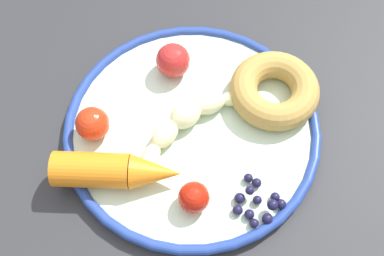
# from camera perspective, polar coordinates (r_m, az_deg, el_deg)

# --- Properties ---
(ground_plane) EXTENTS (6.00, 6.00, 0.00)m
(ground_plane) POSITION_cam_1_polar(r_m,az_deg,el_deg) (1.32, -0.49, -13.65)
(ground_plane) COLOR gray
(dining_table) EXTENTS (1.05, 0.99, 0.75)m
(dining_table) POSITION_cam_1_polar(r_m,az_deg,el_deg) (0.71, -0.89, 0.38)
(dining_table) COLOR #2B2C2E
(dining_table) RESTS_ON ground_plane
(plate) EXTENTS (0.30, 0.30, 0.02)m
(plate) POSITION_cam_1_polar(r_m,az_deg,el_deg) (0.60, 0.00, -0.13)
(plate) COLOR silver
(plate) RESTS_ON dining_table
(banana) EXTENTS (0.17, 0.07, 0.03)m
(banana) POSITION_cam_1_polar(r_m,az_deg,el_deg) (0.59, -0.37, 0.94)
(banana) COLOR beige
(banana) RESTS_ON plate
(carrot_orange) EXTENTS (0.11, 0.13, 0.04)m
(carrot_orange) POSITION_cam_1_polar(r_m,az_deg,el_deg) (0.55, -8.33, -4.85)
(carrot_orange) COLOR orange
(carrot_orange) RESTS_ON plate
(donut) EXTENTS (0.12, 0.12, 0.03)m
(donut) POSITION_cam_1_polar(r_m,az_deg,el_deg) (0.61, 9.22, 4.20)
(donut) COLOR #B38C43
(donut) RESTS_ON plate
(blueberry_pile) EXTENTS (0.05, 0.06, 0.02)m
(blueberry_pile) POSITION_cam_1_polar(r_m,az_deg,el_deg) (0.55, 7.35, -8.28)
(blueberry_pile) COLOR #191638
(blueberry_pile) RESTS_ON plate
(tomato_near) EXTENTS (0.04, 0.04, 0.04)m
(tomato_near) POSITION_cam_1_polar(r_m,az_deg,el_deg) (0.62, -2.15, 7.58)
(tomato_near) COLOR red
(tomato_near) RESTS_ON plate
(tomato_mid) EXTENTS (0.03, 0.03, 0.03)m
(tomato_mid) POSITION_cam_1_polar(r_m,az_deg,el_deg) (0.54, 0.21, -7.77)
(tomato_mid) COLOR red
(tomato_mid) RESTS_ON plate
(tomato_far) EXTENTS (0.04, 0.04, 0.04)m
(tomato_far) POSITION_cam_1_polar(r_m,az_deg,el_deg) (0.59, -11.11, 0.47)
(tomato_far) COLOR red
(tomato_far) RESTS_ON plate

